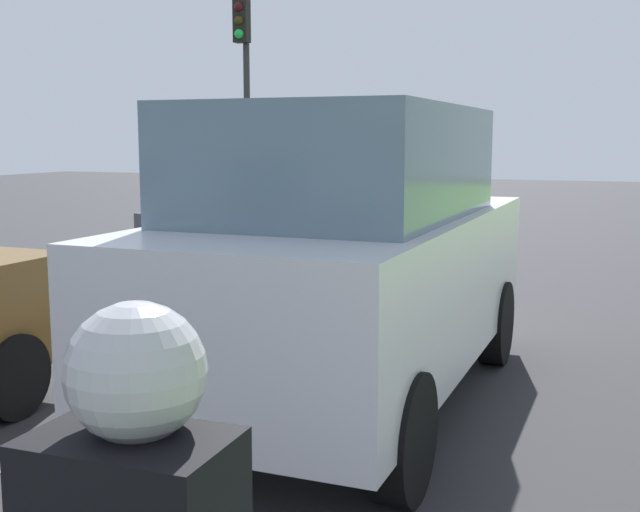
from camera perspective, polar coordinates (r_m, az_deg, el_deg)
ground_plane at (r=11.30m, az=6.06°, el=-2.11°), size 60.00×60.00×0.00m
lane_line_center at (r=11.50m, az=2.69°, el=-1.88°), size 0.12×32.00×0.01m
car_suv_ahead at (r=6.09m, az=2.00°, el=0.03°), size 2.00×4.52×2.28m
car_hatchback_far at (r=11.67m, az=-4.91°, el=2.61°), size 1.80×3.74×1.78m
traffic_light_overhead_left at (r=17.90m, az=-5.42°, el=13.02°), size 0.32×0.50×5.10m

